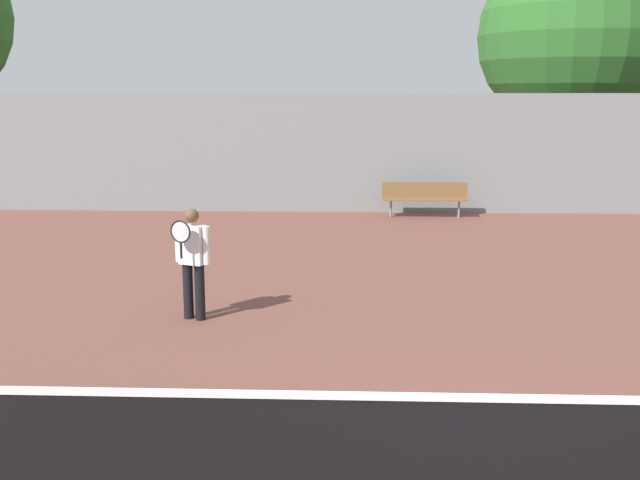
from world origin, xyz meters
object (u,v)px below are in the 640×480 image
(tennis_net, at_px, (523,461))
(bench_courtside_near, at_px, (425,195))
(tree_green_tall, at_px, (573,36))
(tennis_player, at_px, (192,258))

(tennis_net, height_order, bench_courtside_near, tennis_net)
(tennis_net, xyz_separation_m, tree_green_tall, (5.86, 20.15, 4.40))
(tennis_net, distance_m, tree_green_tall, 21.44)
(tennis_player, xyz_separation_m, tree_green_tall, (9.27, 15.17, 4.04))
(tennis_net, xyz_separation_m, tennis_player, (-3.41, 4.98, 0.36))
(bench_courtside_near, distance_m, tree_green_tall, 9.18)
(tree_green_tall, bearing_deg, tennis_player, -121.42)
(bench_courtside_near, height_order, tree_green_tall, tree_green_tall)
(tennis_net, height_order, tennis_player, tennis_player)
(bench_courtside_near, bearing_deg, tree_green_tall, 49.85)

